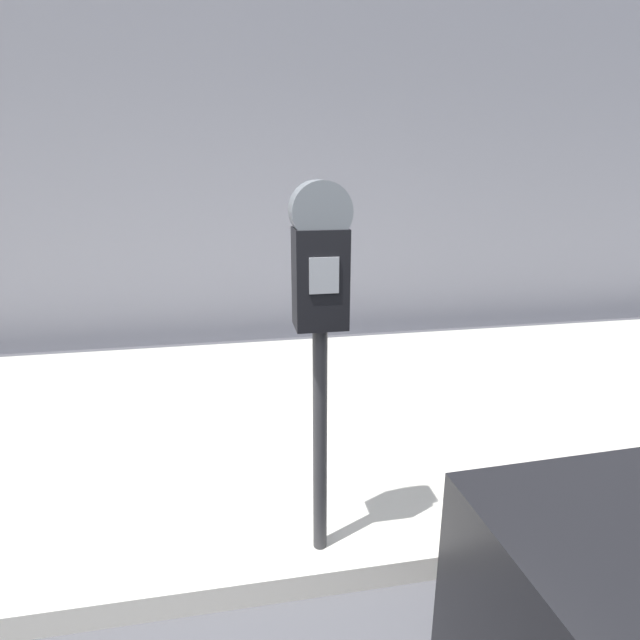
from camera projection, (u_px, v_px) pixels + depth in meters
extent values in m
cube|color=#BCB7AD|center=(279.00, 419.00, 3.30)|extent=(24.00, 2.80, 0.12)
cylinder|color=#2D2D30|center=(320.00, 444.00, 1.98)|extent=(0.06, 0.06, 0.98)
cube|color=black|center=(320.00, 279.00, 1.78)|extent=(0.19, 0.15, 0.36)
cube|color=gray|center=(324.00, 276.00, 1.70)|extent=(0.10, 0.01, 0.13)
cylinder|color=slate|center=(320.00, 211.00, 1.71)|extent=(0.21, 0.12, 0.21)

